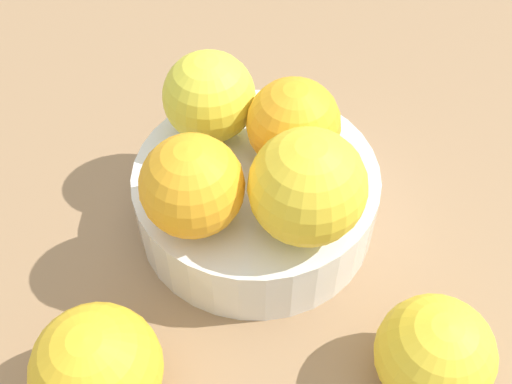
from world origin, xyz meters
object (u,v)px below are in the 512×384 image
Objects in this scene: fruit_bowl at (256,197)px; orange_loose_0 at (435,354)px; orange_in_bowl_3 at (209,97)px; orange_loose_1 at (97,369)px; orange_in_bowl_2 at (294,124)px; orange_in_bowl_1 at (307,187)px; orange_in_bowl_0 at (192,186)px.

orange_loose_0 is (15.15, 10.82, 1.23)cm from fruit_bowl.
fruit_bowl is at bearing 33.81° from orange_in_bowl_3.
orange_loose_1 is at bearing -22.06° from orange_in_bowl_3.
orange_in_bowl_2 is at bearing -154.85° from orange_loose_0.
orange_in_bowl_1 is 12.05cm from orange_in_bowl_3.
orange_in_bowl_1 is at bearing -142.73° from orange_loose_0.
fruit_bowl is 18.68cm from orange_loose_1.
fruit_bowl is at bearing -62.30° from orange_in_bowl_2.
orange_in_bowl_1 is at bearing 31.87° from fruit_bowl.
orange_in_bowl_2 reaches higher than orange_loose_0.
orange_loose_0 is (10.04, 7.64, -5.97)cm from orange_in_bowl_1.
fruit_bowl is 2.63× the size of orange_in_bowl_0.
orange_in_bowl_0 is at bearing -125.38° from orange_loose_0.
orange_in_bowl_3 reaches higher than orange_loose_0.
orange_in_bowl_0 is 1.03× the size of orange_in_bowl_2.
orange_in_bowl_2 is 0.98× the size of orange_in_bowl_3.
orange_in_bowl_3 is (-9.10, 1.40, -0.03)cm from orange_in_bowl_0.
orange_in_bowl_0 is 8.01cm from orange_in_bowl_1.
orange_loose_1 is (9.64, -14.54, -5.67)cm from orange_in_bowl_1.
orange_in_bowl_0 is 1.01× the size of orange_in_bowl_3.
orange_in_bowl_3 is (-10.12, -6.53, -0.47)cm from orange_in_bowl_1.
orange_in_bowl_1 is at bearing 32.84° from orange_in_bowl_3.
orange_in_bowl_1 is at bearing 82.69° from orange_in_bowl_0.
orange_in_bowl_3 is 25.24cm from orange_loose_0.
orange_in_bowl_0 is (4.10, -4.75, 6.76)cm from fruit_bowl.
orange_in_bowl_1 is 1.15× the size of orange_in_bowl_2.
orange_loose_0 is at bearing 35.11° from orange_in_bowl_3.
fruit_bowl is at bearing -148.13° from orange_in_bowl_1.
orange_loose_1 is at bearing -56.45° from orange_in_bowl_1.
orange_in_bowl_0 and orange_in_bowl_3 have the same top height.
orange_in_bowl_1 is 0.97× the size of orange_loose_1.
orange_in_bowl_2 is at bearing 117.70° from fruit_bowl.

